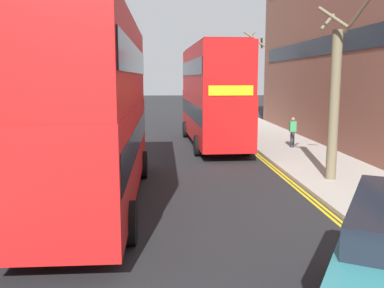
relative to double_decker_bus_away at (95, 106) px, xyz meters
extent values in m
cube|color=#ADA89E|center=(8.94, 5.22, -2.96)|extent=(4.00, 80.00, 0.14)
cube|color=#ADA89E|center=(-4.06, 5.22, -2.96)|extent=(4.00, 80.00, 0.14)
cube|color=yellow|center=(6.84, 3.22, -3.03)|extent=(0.10, 56.00, 0.01)
cube|color=yellow|center=(6.68, 3.22, -3.03)|extent=(0.10, 56.00, 0.01)
cube|color=red|center=(0.00, 0.00, -1.29)|extent=(2.51, 10.80, 2.60)
cube|color=red|center=(0.00, 0.00, 1.26)|extent=(2.46, 10.59, 2.50)
cube|color=black|center=(0.00, 0.00, -0.99)|extent=(2.54, 10.37, 0.84)
cube|color=black|center=(0.00, 0.00, 1.36)|extent=(2.53, 10.15, 0.80)
cube|color=yellow|center=(0.00, 5.38, 0.26)|extent=(2.00, 0.06, 0.44)
cube|color=maroon|center=(0.00, 0.00, 2.56)|extent=(2.26, 9.72, 0.10)
cylinder|color=black|center=(-1.25, 3.35, -2.51)|extent=(0.30, 1.04, 1.04)
cylinder|color=black|center=(1.25, 3.35, -2.51)|extent=(0.30, 1.04, 1.04)
cylinder|color=black|center=(-1.25, -3.35, -2.51)|extent=(0.30, 1.04, 1.04)
cylinder|color=black|center=(1.25, -3.35, -2.51)|extent=(0.30, 1.04, 1.04)
cube|color=red|center=(4.85, 11.18, -1.29)|extent=(2.88, 10.88, 2.60)
cube|color=red|center=(4.85, 11.18, 1.26)|extent=(2.83, 10.66, 2.50)
cube|color=black|center=(4.85, 11.18, -0.99)|extent=(2.90, 10.45, 0.84)
cube|color=black|center=(4.85, 11.18, 1.36)|extent=(2.88, 10.24, 0.80)
cube|color=yellow|center=(5.04, 5.80, 0.26)|extent=(2.00, 0.13, 0.44)
cube|color=maroon|center=(4.85, 11.18, 2.56)|extent=(2.60, 9.79, 0.10)
cylinder|color=black|center=(6.22, 7.87, -2.51)|extent=(0.34, 1.05, 1.04)
cylinder|color=black|center=(3.72, 7.79, -2.51)|extent=(0.34, 1.05, 1.04)
cylinder|color=black|center=(5.98, 14.57, -2.51)|extent=(0.34, 1.05, 1.04)
cylinder|color=black|center=(3.48, 14.48, -2.51)|extent=(0.34, 1.05, 1.04)
cylinder|color=black|center=(5.49, -5.76, -2.69)|extent=(0.53, 0.70, 0.68)
cylinder|color=#2D2D38|center=(8.96, 9.24, -2.46)|extent=(0.22, 0.22, 0.85)
cube|color=#338C4C|center=(8.96, 9.24, -1.76)|extent=(0.34, 0.22, 0.56)
sphere|color=#9E7051|center=(8.96, 9.24, -1.37)|extent=(0.20, 0.20, 0.20)
cylinder|color=#6B6047|center=(8.29, 21.13, -0.09)|extent=(0.37, 0.37, 5.59)
cylinder|color=#6B6047|center=(8.69, 21.22, 2.99)|extent=(0.31, 0.88, 0.66)
cylinder|color=#6B6047|center=(7.82, 21.65, 3.18)|extent=(1.14, 1.04, 1.05)
cylinder|color=#6B6047|center=(7.99, 20.54, 3.17)|extent=(1.29, 0.72, 1.02)
cylinder|color=#6B6047|center=(8.22, 2.10, -0.20)|extent=(0.37, 0.37, 5.39)
cylinder|color=#6B6047|center=(8.95, 2.21, 3.01)|extent=(0.34, 1.51, 1.11)
cylinder|color=#6B6047|center=(7.95, 2.43, 2.79)|extent=(0.77, 0.67, 0.68)
cylinder|color=#6B6047|center=(7.87, 1.71, 2.87)|extent=(0.89, 0.83, 0.82)
cylinder|color=#6B6047|center=(7.91, 14.35, -0.09)|extent=(0.41, 0.41, 5.61)
cylinder|color=#6B6047|center=(8.31, 14.24, 3.01)|extent=(0.35, 0.90, 0.68)
cylinder|color=#6B6047|center=(7.48, 14.98, 3.25)|extent=(1.35, 0.98, 1.14)
cylinder|color=#6B6047|center=(7.74, 13.71, 3.18)|extent=(1.35, 0.47, 1.01)
cube|color=black|center=(10.92, 10.27, 2.56)|extent=(0.04, 24.64, 1.00)
camera|label=1|loc=(2.05, -12.89, 0.84)|focal=39.73mm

